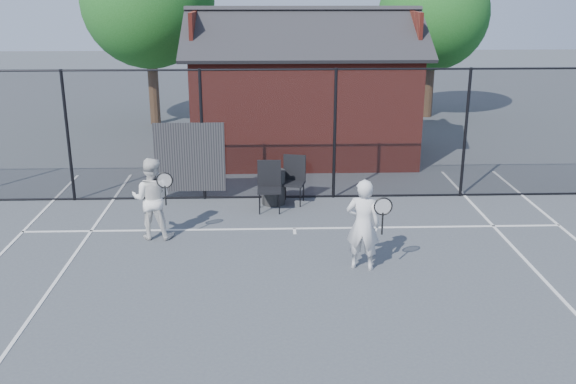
{
  "coord_description": "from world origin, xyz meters",
  "views": [
    {
      "loc": [
        -0.54,
        -9.19,
        4.76
      ],
      "look_at": [
        -0.16,
        2.05,
        1.1
      ],
      "focal_mm": 40.0,
      "sensor_mm": 36.0,
      "label": 1
    }
  ],
  "objects_px": {
    "clubhouse": "(303,100)",
    "chair_right": "(269,188)",
    "player_back": "(152,198)",
    "player_front": "(363,225)",
    "chair_left": "(293,181)",
    "waste_bin": "(273,187)"
  },
  "relations": [
    {
      "from": "waste_bin",
      "to": "player_back",
      "type": "bearing_deg",
      "value": -140.52
    },
    {
      "from": "player_back",
      "to": "waste_bin",
      "type": "distance_m",
      "value": 3.11
    },
    {
      "from": "chair_left",
      "to": "chair_right",
      "type": "height_order",
      "value": "chair_right"
    },
    {
      "from": "clubhouse",
      "to": "waste_bin",
      "type": "xyz_separation_m",
      "value": [
        -0.9,
        -4.4,
        -1.22
      ]
    },
    {
      "from": "clubhouse",
      "to": "player_front",
      "type": "xyz_separation_m",
      "value": [
        0.6,
        -7.94,
        -0.79
      ]
    },
    {
      "from": "chair_left",
      "to": "waste_bin",
      "type": "xyz_separation_m",
      "value": [
        -0.44,
        0.0,
        -0.14
      ]
    },
    {
      "from": "player_back",
      "to": "player_front",
      "type": "bearing_deg",
      "value": -22.12
    },
    {
      "from": "player_back",
      "to": "clubhouse",
      "type": "bearing_deg",
      "value": 62.7
    },
    {
      "from": "clubhouse",
      "to": "chair_right",
      "type": "relative_size",
      "value": 6.07
    },
    {
      "from": "player_back",
      "to": "chair_right",
      "type": "height_order",
      "value": "player_back"
    },
    {
      "from": "chair_left",
      "to": "player_back",
      "type": "bearing_deg",
      "value": -131.64
    },
    {
      "from": "clubhouse",
      "to": "player_front",
      "type": "bearing_deg",
      "value": -85.68
    },
    {
      "from": "chair_right",
      "to": "clubhouse",
      "type": "bearing_deg",
      "value": 78.77
    },
    {
      "from": "clubhouse",
      "to": "player_back",
      "type": "distance_m",
      "value": 7.2
    },
    {
      "from": "player_front",
      "to": "player_back",
      "type": "relative_size",
      "value": 1.01
    },
    {
      "from": "chair_right",
      "to": "player_back",
      "type": "bearing_deg",
      "value": -147.13
    },
    {
      "from": "player_front",
      "to": "chair_left",
      "type": "distance_m",
      "value": 3.7
    },
    {
      "from": "chair_left",
      "to": "waste_bin",
      "type": "distance_m",
      "value": 0.46
    },
    {
      "from": "player_front",
      "to": "chair_left",
      "type": "height_order",
      "value": "player_front"
    },
    {
      "from": "chair_left",
      "to": "waste_bin",
      "type": "relative_size",
      "value": 1.35
    },
    {
      "from": "player_back",
      "to": "chair_left",
      "type": "bearing_deg",
      "value": 34.82
    },
    {
      "from": "clubhouse",
      "to": "chair_right",
      "type": "height_order",
      "value": "clubhouse"
    }
  ]
}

